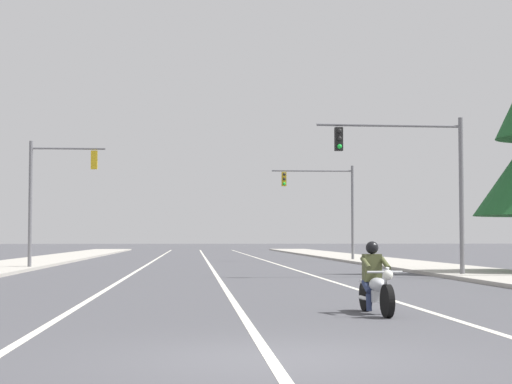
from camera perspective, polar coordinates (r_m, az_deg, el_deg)
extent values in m
plane|color=#47474C|center=(11.15, 1.50, -10.95)|extent=(400.00, 400.00, 0.00)
cube|color=beige|center=(56.02, -3.24, -4.60)|extent=(0.16, 100.00, 0.01)
cube|color=beige|center=(56.07, -6.86, -4.58)|extent=(0.16, 100.00, 0.01)
cube|color=beige|center=(56.23, 0.75, -4.59)|extent=(0.16, 100.00, 0.01)
cube|color=#ADA89E|center=(52.35, 8.73, -4.60)|extent=(4.40, 110.00, 0.14)
cube|color=#ADA89E|center=(51.89, -14.89, -4.55)|extent=(4.40, 110.00, 0.14)
cylinder|color=black|center=(16.80, 8.69, -7.15)|extent=(0.16, 0.65, 0.64)
cylinder|color=black|center=(18.28, 7.27, -6.82)|extent=(0.16, 0.65, 0.64)
cylinder|color=silver|center=(16.87, 8.58, -6.06)|extent=(0.09, 0.33, 0.68)
sphere|color=white|center=(16.72, 8.72, -5.45)|extent=(0.20, 0.20, 0.20)
cylinder|color=silver|center=(16.91, 8.53, -5.26)|extent=(0.70, 0.09, 0.04)
ellipsoid|color=#B7BABF|center=(17.41, 8.05, -6.09)|extent=(0.36, 0.58, 0.28)
cube|color=silver|center=(17.54, 7.95, -6.82)|extent=(0.27, 0.46, 0.24)
cube|color=black|center=(17.83, 7.66, -6.21)|extent=(0.32, 0.54, 0.12)
cube|color=#B7BABF|center=(18.22, 7.30, -5.89)|extent=(0.22, 0.37, 0.08)
cylinder|color=silver|center=(17.89, 7.16, -6.97)|extent=(0.12, 0.55, 0.08)
cube|color=#4C512D|center=(17.78, 7.68, -4.99)|extent=(0.38, 0.26, 0.56)
sphere|color=black|center=(17.75, 7.69, -3.67)|extent=(0.26, 0.26, 0.26)
cylinder|color=navy|center=(17.70, 8.25, -6.23)|extent=(0.17, 0.45, 0.30)
cylinder|color=navy|center=(17.55, 8.49, -7.24)|extent=(0.12, 0.16, 0.35)
cylinder|color=#4C512D|center=(17.58, 8.54, -4.68)|extent=(0.14, 0.53, 0.27)
cylinder|color=navy|center=(17.62, 7.38, -6.25)|extent=(0.17, 0.45, 0.30)
cylinder|color=navy|center=(17.46, 7.48, -7.26)|extent=(0.12, 0.16, 0.35)
cylinder|color=#4C512D|center=(17.47, 7.28, -4.70)|extent=(0.14, 0.53, 0.27)
cylinder|color=slate|center=(34.25, 13.44, -0.33)|extent=(0.18, 0.18, 6.20)
cylinder|color=slate|center=(33.65, 8.82, 4.37)|extent=(5.68, 0.30, 0.11)
cube|color=black|center=(33.12, 5.50, 3.51)|extent=(0.31, 0.25, 0.90)
sphere|color=black|center=(33.01, 5.55, 4.05)|extent=(0.18, 0.18, 0.18)
sphere|color=black|center=(32.97, 5.55, 3.54)|extent=(0.18, 0.18, 0.18)
sphere|color=green|center=(32.94, 5.55, 3.02)|extent=(0.18, 0.18, 0.18)
cylinder|color=slate|center=(42.81, -14.72, -0.84)|extent=(0.18, 0.18, 6.20)
cylinder|color=slate|center=(42.71, -12.32, 2.83)|extent=(3.56, 0.11, 0.11)
cube|color=#B79319|center=(42.51, -10.66, 2.10)|extent=(0.30, 0.24, 0.90)
sphere|color=black|center=(42.69, -10.64, 2.48)|extent=(0.18, 0.18, 0.18)
sphere|color=black|center=(42.66, -10.64, 2.08)|extent=(0.18, 0.18, 0.18)
sphere|color=green|center=(42.63, -10.64, 1.68)|extent=(0.18, 0.18, 0.18)
cylinder|color=slate|center=(56.09, 6.41, -1.42)|extent=(0.18, 0.18, 6.20)
cylinder|color=slate|center=(55.81, 3.74, 1.41)|extent=(5.26, 0.12, 0.11)
cube|color=#B79319|center=(55.54, 1.86, 0.85)|extent=(0.30, 0.24, 0.90)
sphere|color=black|center=(55.40, 1.88, 1.18)|extent=(0.18, 0.18, 0.18)
sphere|color=black|center=(55.38, 1.88, 0.87)|extent=(0.18, 0.18, 0.18)
sphere|color=green|center=(55.36, 1.88, 0.56)|extent=(0.18, 0.18, 0.18)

